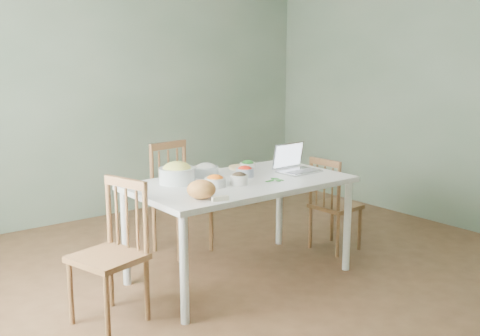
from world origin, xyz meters
TOP-DOWN VIEW (x-y plane):
  - floor at (0.00, 0.00)m, footprint 5.00×5.00m
  - wall_back at (0.00, 2.50)m, footprint 5.00×0.00m
  - wall_right at (2.50, 0.00)m, footprint 0.00×5.00m
  - dining_table at (-0.12, 0.14)m, footprint 1.72×0.97m
  - chair_far at (-0.16, 0.96)m, footprint 0.49×0.47m
  - chair_left at (-1.32, 0.05)m, footprint 0.51×0.52m
  - chair_right at (0.99, 0.14)m, footprint 0.39×0.40m
  - bread_boule at (-0.69, -0.15)m, footprint 0.24×0.24m
  - butter_stick at (-0.62, -0.27)m, footprint 0.12×0.06m
  - bowl_squash at (-0.57, 0.36)m, footprint 0.31×0.31m
  - bowl_carrot at (-0.40, 0.09)m, footprint 0.21×0.21m
  - bowl_onion at (-0.26, 0.42)m, footprint 0.27×0.27m
  - bowl_mushroom at (-0.21, 0.04)m, footprint 0.18×0.18m
  - bowl_redpep at (-0.01, 0.23)m, footprint 0.17×0.17m
  - bowl_broccoli at (0.18, 0.42)m, footprint 0.16×0.16m
  - flatbread at (0.17, 0.51)m, footprint 0.26×0.26m
  - basil_bunch at (0.07, -0.03)m, footprint 0.19×0.19m
  - laptop at (0.46, 0.08)m, footprint 0.35×0.29m

SIDE VIEW (x-z plane):
  - floor at x=0.00m, z-range 0.00..0.00m
  - dining_table at x=-0.12m, z-range 0.00..0.81m
  - chair_right at x=0.99m, z-range 0.00..0.87m
  - chair_left at x=-1.32m, z-range 0.00..0.97m
  - chair_far at x=-0.16m, z-range 0.00..1.00m
  - flatbread at x=0.17m, z-range 0.81..0.83m
  - basil_bunch at x=0.07m, z-range 0.81..0.83m
  - butter_stick at x=-0.62m, z-range 0.81..0.84m
  - bowl_broccoli at x=0.18m, z-range 0.81..0.89m
  - bowl_redpep at x=-0.01m, z-range 0.81..0.90m
  - bowl_carrot at x=-0.40m, z-range 0.81..0.90m
  - bowl_mushroom at x=-0.21m, z-range 0.81..0.90m
  - bowl_onion at x=-0.26m, z-range 0.81..0.92m
  - bread_boule at x=-0.69m, z-range 0.81..0.94m
  - bowl_squash at x=-0.57m, z-range 0.81..0.97m
  - laptop at x=0.46m, z-range 0.81..1.04m
  - wall_back at x=0.00m, z-range 0.00..2.70m
  - wall_right at x=2.50m, z-range 0.00..2.70m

